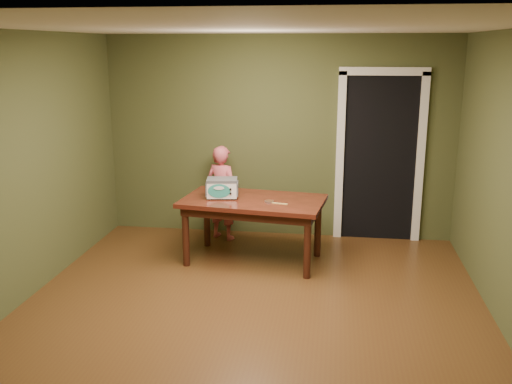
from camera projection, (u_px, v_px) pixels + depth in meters
floor at (249, 318)px, 5.30m from camera, size 5.00×5.00×0.00m
room_shell at (248, 135)px, 4.87m from camera, size 4.52×5.02×2.61m
doorway at (378, 155)px, 7.52m from camera, size 1.10×0.66×2.25m
dining_table at (253, 207)px, 6.55m from camera, size 1.70×1.09×0.75m
toy_oven at (222, 187)px, 6.55m from camera, size 0.40×0.30×0.23m
baking_pan at (269, 201)px, 6.38m from camera, size 0.10×0.10×0.02m
spatula at (280, 204)px, 6.32m from camera, size 0.18×0.06×0.01m
child at (222, 193)px, 7.35m from camera, size 0.53×0.45×1.23m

